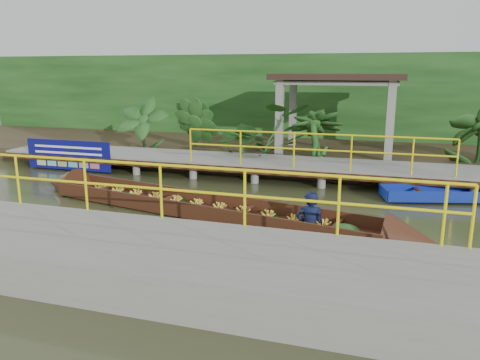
% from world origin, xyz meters
% --- Properties ---
extents(ground, '(80.00, 80.00, 0.00)m').
position_xyz_m(ground, '(0.00, 0.00, 0.00)').
color(ground, '#2B3118').
rests_on(ground, ground).
extents(land_strip, '(30.00, 8.00, 0.45)m').
position_xyz_m(land_strip, '(0.00, 7.50, 0.23)').
color(land_strip, '#34281A').
rests_on(land_strip, ground).
extents(far_dock, '(16.00, 2.06, 1.66)m').
position_xyz_m(far_dock, '(0.02, 3.43, 0.48)').
color(far_dock, gray).
rests_on(far_dock, ground).
extents(near_dock, '(18.00, 2.40, 1.73)m').
position_xyz_m(near_dock, '(1.00, -4.20, 0.30)').
color(near_dock, gray).
rests_on(near_dock, ground).
extents(pavilion, '(4.40, 3.00, 3.00)m').
position_xyz_m(pavilion, '(3.00, 6.30, 2.82)').
color(pavilion, gray).
rests_on(pavilion, ground).
extents(foliage_backdrop, '(30.00, 0.80, 4.00)m').
position_xyz_m(foliage_backdrop, '(0.00, 10.00, 2.00)').
color(foliage_backdrop, '#153B13').
rests_on(foliage_backdrop, ground).
extents(vendor_boat, '(10.55, 3.20, 2.07)m').
position_xyz_m(vendor_boat, '(0.92, -0.74, 0.21)').
color(vendor_boat, '#3A1F0F').
rests_on(vendor_boat, ground).
extents(moored_blue_boat, '(3.34, 1.62, 0.77)m').
position_xyz_m(moored_blue_boat, '(6.81, 2.44, 0.14)').
color(moored_blue_boat, navy).
rests_on(moored_blue_boat, ground).
extents(blue_banner, '(3.20, 0.04, 1.00)m').
position_xyz_m(blue_banner, '(-5.40, 2.48, 0.56)').
color(blue_banner, '#0C0D63').
rests_on(blue_banner, ground).
extents(tropical_plants, '(14.41, 1.41, 1.76)m').
position_xyz_m(tropical_plants, '(2.25, 5.30, 1.33)').
color(tropical_plants, '#153B13').
rests_on(tropical_plants, ground).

